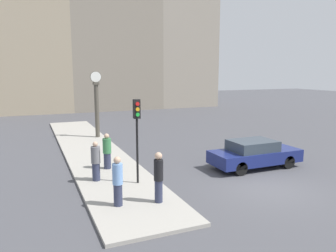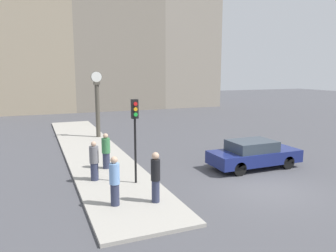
{
  "view_description": "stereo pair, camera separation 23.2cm",
  "coord_description": "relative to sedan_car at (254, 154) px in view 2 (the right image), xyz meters",
  "views": [
    {
      "loc": [
        -8.54,
        -9.93,
        4.59
      ],
      "look_at": [
        -0.94,
        7.87,
        1.38
      ],
      "focal_mm": 35.0,
      "sensor_mm": 36.0,
      "label": 1
    },
    {
      "loc": [
        -8.33,
        -10.02,
        4.59
      ],
      "look_at": [
        -0.94,
        7.87,
        1.38
      ],
      "focal_mm": 35.0,
      "sensor_mm": 36.0,
      "label": 2
    }
  ],
  "objects": [
    {
      "name": "pedestrian_grey_jacket",
      "position": [
        -7.47,
        0.72,
        0.25
      ],
      "size": [
        0.38,
        0.38,
        1.65
      ],
      "color": "#2D334C",
      "rests_on": "sidewalk_corner"
    },
    {
      "name": "sidewalk_corner",
      "position": [
        -6.67,
        6.63,
        -0.63
      ],
      "size": [
        3.18,
        22.34,
        0.12
      ],
      "primitive_type": "cube",
      "color": "#A39E93",
      "rests_on": "ground_plane"
    },
    {
      "name": "traffic_light_near",
      "position": [
        -5.98,
        -0.24,
        1.89
      ],
      "size": [
        0.26,
        0.24,
        3.41
      ],
      "color": "black",
      "rests_on": "sidewalk_corner"
    },
    {
      "name": "sedan_car",
      "position": [
        0.0,
        0.0,
        0.0
      ],
      "size": [
        4.43,
        1.75,
        1.36
      ],
      "color": "navy",
      "rests_on": "ground_plane"
    },
    {
      "name": "pedestrian_green_hoodie",
      "position": [
        -6.66,
        2.23,
        0.26
      ],
      "size": [
        0.39,
        0.39,
        1.66
      ],
      "color": "#2D334C",
      "rests_on": "sidewalk_corner"
    },
    {
      "name": "pedestrian_black_jacket",
      "position": [
        -5.93,
        -2.43,
        0.35
      ],
      "size": [
        0.32,
        0.32,
        1.78
      ],
      "color": "#2D334C",
      "rests_on": "sidewalk_corner"
    },
    {
      "name": "street_clock",
      "position": [
        -5.59,
        9.94,
        1.66
      ],
      "size": [
        0.76,
        0.38,
        4.51
      ],
      "color": "#4C473D",
      "rests_on": "sidewalk_corner"
    },
    {
      "name": "pedestrian_blue_stripe",
      "position": [
        -7.29,
        -2.17,
        0.29
      ],
      "size": [
        0.35,
        0.35,
        1.7
      ],
      "color": "#2D334C",
      "rests_on": "sidewalk_corner"
    },
    {
      "name": "building_row",
      "position": [
        0.06,
        27.63,
        7.94
      ],
      "size": [
        29.58,
        5.0,
        19.69
      ],
      "color": "gray",
      "rests_on": "ground_plane"
    },
    {
      "name": "ground_plane",
      "position": [
        -1.32,
        -2.54,
        -0.69
      ],
      "size": [
        120.0,
        120.0,
        0.0
      ],
      "primitive_type": "plane",
      "color": "#47474C"
    }
  ]
}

